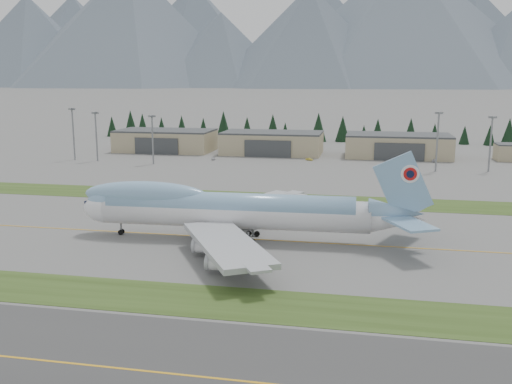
% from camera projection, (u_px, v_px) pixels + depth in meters
% --- Properties ---
extents(ground, '(7000.00, 7000.00, 0.00)m').
position_uv_depth(ground, '(229.00, 238.00, 133.19)').
color(ground, '#61605F').
rests_on(ground, ground).
extents(grass_strip_near, '(400.00, 14.00, 0.08)m').
position_uv_depth(grass_strip_near, '(175.00, 299.00, 96.64)').
color(grass_strip_near, '#324819').
rests_on(grass_strip_near, ground).
extents(grass_strip_far, '(400.00, 18.00, 0.08)m').
position_uv_depth(grass_strip_far, '(264.00, 199.00, 176.46)').
color(grass_strip_far, '#324819').
rests_on(grass_strip_far, ground).
extents(asphalt_taxiway, '(400.00, 32.00, 0.04)m').
position_uv_depth(asphalt_taxiway, '(114.00, 368.00, 73.56)').
color(asphalt_taxiway, '#343434').
rests_on(asphalt_taxiway, ground).
extents(taxiway_line_main, '(400.00, 0.40, 0.02)m').
position_uv_depth(taxiway_line_main, '(229.00, 238.00, 133.19)').
color(taxiway_line_main, gold).
rests_on(taxiway_line_main, ground).
extents(taxiway_line_near, '(400.00, 0.40, 0.02)m').
position_uv_depth(taxiway_line_near, '(114.00, 368.00, 73.56)').
color(taxiway_line_near, gold).
rests_on(taxiway_line_near, ground).
extents(boeing_747_freighter, '(81.05, 70.36, 21.47)m').
position_uv_depth(boeing_747_freighter, '(230.00, 210.00, 130.65)').
color(boeing_747_freighter, white).
rests_on(boeing_747_freighter, ground).
extents(hangar_left, '(48.00, 26.60, 10.80)m').
position_uv_depth(hangar_left, '(166.00, 140.00, 289.58)').
color(hangar_left, tan).
rests_on(hangar_left, ground).
extents(hangar_center, '(48.00, 26.60, 10.80)m').
position_uv_depth(hangar_center, '(272.00, 143.00, 279.13)').
color(hangar_center, tan).
rests_on(hangar_center, ground).
extents(hangar_right, '(48.00, 26.60, 10.80)m').
position_uv_depth(hangar_right, '(398.00, 146.00, 267.74)').
color(hangar_right, tan).
rests_on(hangar_right, ground).
extents(control_shed, '(14.00, 12.00, 7.60)m').
position_uv_depth(control_shed, '(512.00, 152.00, 256.73)').
color(control_shed, tan).
rests_on(control_shed, ground).
extents(floodlight_masts, '(204.58, 10.82, 23.57)m').
position_uv_depth(floodlight_masts, '(290.00, 129.00, 236.90)').
color(floodlight_masts, gray).
rests_on(floodlight_masts, ground).
extents(service_vehicle_a, '(2.15, 3.91, 1.26)m').
position_uv_depth(service_vehicle_a, '(213.00, 160.00, 259.17)').
color(service_vehicle_a, '#BEBEC0').
rests_on(service_vehicle_a, ground).
extents(service_vehicle_b, '(3.66, 2.70, 1.15)m').
position_uv_depth(service_vehicle_b, '(309.00, 160.00, 257.29)').
color(service_vehicle_b, gold).
rests_on(service_vehicle_b, ground).
extents(service_vehicle_c, '(3.49, 4.94, 1.33)m').
position_uv_depth(service_vehicle_c, '(435.00, 162.00, 253.50)').
color(service_vehicle_c, silver).
rests_on(service_vehicle_c, ground).
extents(conifer_belt, '(268.68, 15.91, 16.97)m').
position_uv_depth(conifer_belt, '(300.00, 128.00, 337.12)').
color(conifer_belt, black).
rests_on(conifer_belt, ground).
extents(mountain_ridge_front, '(4322.05, 1336.49, 528.77)m').
position_uv_depth(mountain_ridge_front, '(377.00, 25.00, 2201.21)').
color(mountain_ridge_front, '#4B5664').
rests_on(mountain_ridge_front, ground).
extents(mountain_ridge_rear, '(4447.09, 1053.83, 526.92)m').
position_uv_depth(mountain_ridge_rear, '(385.00, 33.00, 2853.66)').
color(mountain_ridge_rear, '#4B5664').
rests_on(mountain_ridge_rear, ground).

